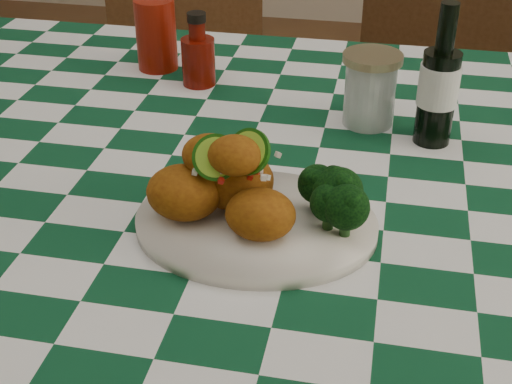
% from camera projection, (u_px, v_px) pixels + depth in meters
% --- Properties ---
extents(dining_table, '(1.66, 1.06, 0.79)m').
position_uv_depth(dining_table, '(244.00, 363.00, 1.21)').
color(dining_table, '#0C4023').
rests_on(dining_table, ground).
extents(plate, '(0.31, 0.25, 0.02)m').
position_uv_depth(plate, '(256.00, 224.00, 0.86)').
color(plate, silver).
rests_on(plate, dining_table).
extents(fried_chicken_pile, '(0.17, 0.12, 0.11)m').
position_uv_depth(fried_chicken_pile, '(237.00, 177.00, 0.83)').
color(fried_chicken_pile, '#8D500D').
rests_on(fried_chicken_pile, plate).
extents(broccoli_side, '(0.08, 0.08, 0.06)m').
position_uv_depth(broccoli_side, '(333.00, 199.00, 0.83)').
color(broccoli_side, black).
rests_on(broccoli_side, plate).
extents(red_tumbler, '(0.07, 0.07, 0.13)m').
position_uv_depth(red_tumbler, '(156.00, 34.00, 1.27)').
color(red_tumbler, maroon).
rests_on(red_tumbler, dining_table).
extents(ketchup_bottle, '(0.07, 0.07, 0.13)m').
position_uv_depth(ketchup_bottle, '(198.00, 49.00, 1.21)').
color(ketchup_bottle, '#5D0C04').
rests_on(ketchup_bottle, dining_table).
extents(mason_jar, '(0.12, 0.12, 0.11)m').
position_uv_depth(mason_jar, '(370.00, 89.00, 1.08)').
color(mason_jar, '#B2BCBA').
rests_on(mason_jar, dining_table).
extents(beer_bottle, '(0.06, 0.06, 0.21)m').
position_uv_depth(beer_bottle, '(440.00, 76.00, 1.00)').
color(beer_bottle, black).
rests_on(beer_bottle, dining_table).
extents(wooden_chair_left, '(0.51, 0.52, 0.89)m').
position_uv_depth(wooden_chair_left, '(191.00, 128.00, 1.85)').
color(wooden_chair_left, '#472814').
rests_on(wooden_chair_left, ground).
extents(wooden_chair_right, '(0.54, 0.55, 0.90)m').
position_uv_depth(wooden_chair_right, '(399.00, 145.00, 1.76)').
color(wooden_chair_right, '#472814').
rests_on(wooden_chair_right, ground).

